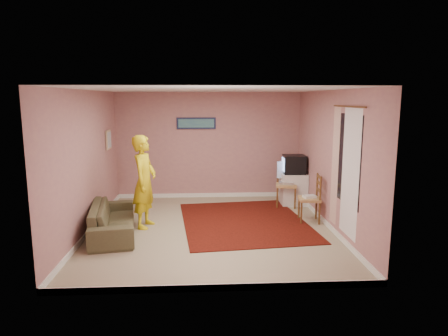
{
  "coord_description": "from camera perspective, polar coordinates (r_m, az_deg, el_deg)",
  "views": [
    {
      "loc": [
        -0.16,
        -7.27,
        2.45
      ],
      "look_at": [
        0.27,
        0.6,
        1.07
      ],
      "focal_mm": 32.0,
      "sensor_mm": 36.0,
      "label": 1
    }
  ],
  "objects": [
    {
      "name": "area_rug",
      "position": [
        8.11,
        2.87,
        -7.61
      ],
      "size": [
        2.7,
        3.23,
        0.02
      ],
      "primitive_type": "cube",
      "rotation": [
        0.0,
        0.0,
        0.1
      ],
      "color": "black",
      "rests_on": "ground"
    },
    {
      "name": "curtain_rod",
      "position": [
        6.8,
        17.37,
        8.4
      ],
      "size": [
        0.02,
        1.4,
        0.02
      ],
      "primitive_type": "cylinder",
      "rotation": [
        1.57,
        0.0,
        0.0
      ],
      "color": "brown",
      "rests_on": "wall_right"
    },
    {
      "name": "window",
      "position": [
        6.88,
        17.34,
        1.13
      ],
      "size": [
        0.01,
        1.1,
        1.5
      ],
      "primitive_type": "cube",
      "color": "black",
      "rests_on": "wall_right"
    },
    {
      "name": "ceiling",
      "position": [
        7.28,
        -1.92,
        11.11
      ],
      "size": [
        4.5,
        5.0,
        0.02
      ],
      "primitive_type": "cube",
      "color": "silver",
      "rests_on": "wall_back"
    },
    {
      "name": "game_console",
      "position": [
        8.16,
        12.11,
        -4.01
      ],
      "size": [
        0.27,
        0.22,
        0.05
      ],
      "primitive_type": "cube",
      "rotation": [
        0.0,
        0.0,
        0.18
      ],
      "color": "silver",
      "rests_on": "chair_b"
    },
    {
      "name": "chair_a",
      "position": [
        9.18,
        8.91,
        -1.66
      ],
      "size": [
        0.54,
        0.52,
        0.55
      ],
      "rotation": [
        0.0,
        0.0,
        -0.19
      ],
      "color": "tan",
      "rests_on": "ground"
    },
    {
      "name": "sofa",
      "position": [
        7.59,
        -15.61,
        -7.07
      ],
      "size": [
        1.06,
        2.01,
        0.56
      ],
      "primitive_type": "imported",
      "rotation": [
        0.0,
        0.0,
        1.74
      ],
      "color": "#4D4B2F",
      "rests_on": "ground"
    },
    {
      "name": "wall_back",
      "position": [
        9.84,
        -2.2,
        3.22
      ],
      "size": [
        4.5,
        0.02,
        2.6
      ],
      "primitive_type": "cube",
      "color": "tan",
      "rests_on": "ground"
    },
    {
      "name": "blue_throw",
      "position": [
        9.33,
        8.7,
        -0.22
      ],
      "size": [
        0.37,
        0.05,
        0.39
      ],
      "primitive_type": "cube",
      "color": "#89ABE1",
      "rests_on": "chair_a"
    },
    {
      "name": "wall_front",
      "position": [
        4.91,
        -1.19,
        -3.61
      ],
      "size": [
        4.5,
        0.02,
        2.6
      ],
      "primitive_type": "cube",
      "color": "tan",
      "rests_on": "ground"
    },
    {
      "name": "wall_left",
      "position": [
        7.65,
        -18.96,
        0.75
      ],
      "size": [
        0.02,
        5.0,
        2.6
      ],
      "primitive_type": "cube",
      "color": "tan",
      "rests_on": "ground"
    },
    {
      "name": "curtain_sheer",
      "position": [
        6.77,
        17.58,
        -0.74
      ],
      "size": [
        0.01,
        0.75,
        2.1
      ],
      "primitive_type": "cube",
      "color": "white",
      "rests_on": "wall_right"
    },
    {
      "name": "tv_cabinet",
      "position": [
        9.44,
        9.87,
        -2.96
      ],
      "size": [
        0.58,
        0.52,
        0.73
      ],
      "primitive_type": "cube",
      "color": "silver",
      "rests_on": "ground"
    },
    {
      "name": "picture_back",
      "position": [
        9.76,
        -3.99,
        6.39
      ],
      "size": [
        0.95,
        0.04,
        0.28
      ],
      "color": "#151B3B",
      "rests_on": "wall_back"
    },
    {
      "name": "chair_b",
      "position": [
        8.14,
        12.13,
        -3.52
      ],
      "size": [
        0.46,
        0.48,
        0.52
      ],
      "rotation": [
        0.0,
        0.0,
        -1.68
      ],
      "color": "tan",
      "rests_on": "ground"
    },
    {
      "name": "dvd_player",
      "position": [
        9.2,
        8.9,
        -2.11
      ],
      "size": [
        0.37,
        0.31,
        0.06
      ],
      "primitive_type": "cube",
      "rotation": [
        0.0,
        0.0,
        -0.28
      ],
      "color": "#B1B2B6",
      "rests_on": "chair_a"
    },
    {
      "name": "crt_tv",
      "position": [
        9.32,
        9.94,
        0.52
      ],
      "size": [
        0.52,
        0.47,
        0.43
      ],
      "rotation": [
        0.0,
        0.0,
        -0.05
      ],
      "color": "black",
      "rests_on": "tv_cabinet"
    },
    {
      "name": "baseboard_back",
      "position": [
        10.05,
        -2.15,
        -3.88
      ],
      "size": [
        4.5,
        0.02,
        0.1
      ],
      "primitive_type": "cube",
      "color": "white",
      "rests_on": "ground"
    },
    {
      "name": "baseboard_left",
      "position": [
        7.93,
        -18.38,
        -8.19
      ],
      "size": [
        0.02,
        5.0,
        0.1
      ],
      "primitive_type": "cube",
      "color": "white",
      "rests_on": "ground"
    },
    {
      "name": "curtain_floral",
      "position": [
        7.42,
        15.58,
        0.26
      ],
      "size": [
        0.01,
        0.35,
        2.1
      ],
      "primitive_type": "cube",
      "color": "white",
      "rests_on": "wall_right"
    },
    {
      "name": "baseboard_right",
      "position": [
        8.03,
        14.55,
        -7.79
      ],
      "size": [
        0.02,
        5.0,
        0.1
      ],
      "primitive_type": "cube",
      "color": "white",
      "rests_on": "ground"
    },
    {
      "name": "ground",
      "position": [
        7.67,
        -1.81,
        -8.68
      ],
      "size": [
        5.0,
        5.0,
        0.0
      ],
      "primitive_type": "plane",
      "color": "gray",
      "rests_on": "ground"
    },
    {
      "name": "baseboard_front",
      "position": [
        5.35,
        -1.15,
        -16.7
      ],
      "size": [
        4.5,
        0.02,
        0.1
      ],
      "primitive_type": "cube",
      "color": "white",
      "rests_on": "ground"
    },
    {
      "name": "picture_left",
      "position": [
        9.15,
        -16.16,
        3.9
      ],
      "size": [
        0.04,
        0.38,
        0.42
      ],
      "color": "tan",
      "rests_on": "wall_left"
    },
    {
      "name": "wall_right",
      "position": [
        7.75,
        15.02,
        1.06
      ],
      "size": [
        0.02,
        5.0,
        2.6
      ],
      "primitive_type": "cube",
      "color": "tan",
      "rests_on": "ground"
    },
    {
      "name": "person",
      "position": [
        7.73,
        -11.3,
        -1.92
      ],
      "size": [
        0.56,
        0.73,
        1.77
      ],
      "primitive_type": "imported",
      "rotation": [
        0.0,
        0.0,
        1.35
      ],
      "color": "yellow",
      "rests_on": "ground"
    }
  ]
}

